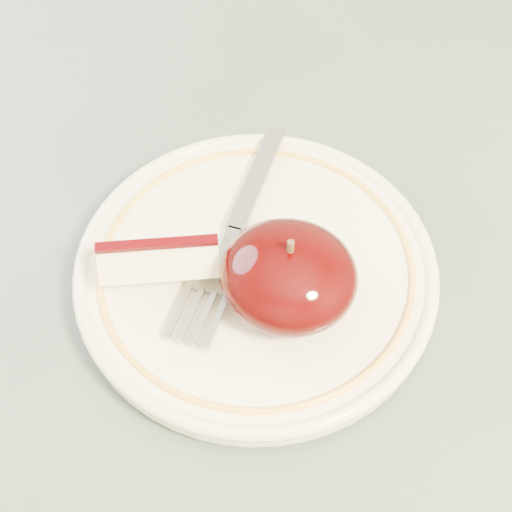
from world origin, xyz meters
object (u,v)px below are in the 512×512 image
(table, at_px, (206,364))
(plate, at_px, (256,269))
(apple_half, at_px, (289,276))
(fork, at_px, (234,231))

(table, xyz_separation_m, plate, (0.03, 0.02, 0.10))
(plate, height_order, apple_half, apple_half)
(plate, height_order, fork, fork)
(table, distance_m, apple_half, 0.14)
(table, height_order, plate, plate)
(table, xyz_separation_m, apple_half, (0.06, 0.01, 0.13))
(table, bearing_deg, fork, 75.85)
(plate, distance_m, apple_half, 0.04)
(plate, xyz_separation_m, apple_half, (0.02, -0.02, 0.03))
(table, relative_size, plate, 3.99)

